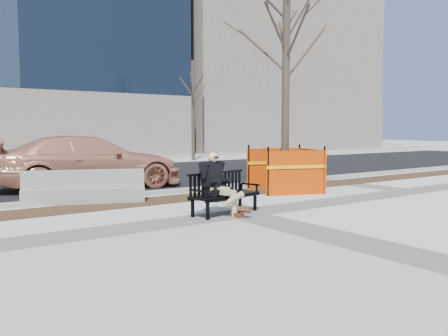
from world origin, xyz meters
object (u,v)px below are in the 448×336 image
(bench, at_px, (225,214))
(tree_fence, at_px, (285,191))
(jersey_barrier_left, at_px, (85,203))
(seated_man, at_px, (216,215))
(sedan, at_px, (91,188))

(bench, xyz_separation_m, tree_fence, (3.50, 1.95, 0.00))
(jersey_barrier_left, bearing_deg, bench, -36.77)
(seated_man, xyz_separation_m, sedan, (-0.59, 5.85, 0.00))
(bench, height_order, jersey_barrier_left, bench)
(bench, xyz_separation_m, sedan, (-0.82, 5.85, 0.00))
(jersey_barrier_left, bearing_deg, tree_fence, 9.18)
(bench, distance_m, tree_fence, 4.01)
(tree_fence, bearing_deg, bench, -150.84)
(seated_man, bearing_deg, jersey_barrier_left, 107.87)
(sedan, xyz_separation_m, jersey_barrier_left, (-1.13, -2.75, 0.00))
(bench, relative_size, seated_man, 1.27)
(tree_fence, distance_m, sedan, 5.82)
(seated_man, relative_size, jersey_barrier_left, 0.47)
(tree_fence, bearing_deg, sedan, 137.92)
(sedan, distance_m, jersey_barrier_left, 2.98)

